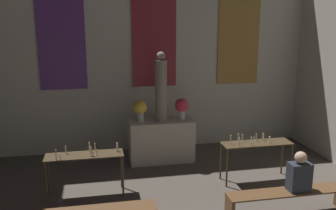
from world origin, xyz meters
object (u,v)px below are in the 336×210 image
(altar, at_px, (161,140))
(candle_rack_left, at_px, (85,160))
(candle_rack_right, at_px, (256,148))
(flower_vase_left, at_px, (140,109))
(statue, at_px, (161,89))
(person_seated, at_px, (299,174))
(flower_vase_right, at_px, (182,107))
(pew_back_right, at_px, (288,197))

(altar, xyz_separation_m, candle_rack_left, (-1.69, -1.43, 0.22))
(altar, bearing_deg, candle_rack_right, -40.29)
(altar, distance_m, flower_vase_left, 0.91)
(statue, distance_m, candle_rack_right, 2.42)
(statue, bearing_deg, person_seated, -57.05)
(flower_vase_left, distance_m, candle_rack_right, 2.65)
(candle_rack_right, bearing_deg, flower_vase_right, 130.29)
(flower_vase_right, xyz_separation_m, candle_rack_right, (1.21, -1.43, -0.57))
(flower_vase_right, xyz_separation_m, candle_rack_left, (-2.16, -1.43, -0.57))
(flower_vase_right, relative_size, pew_back_right, 0.23)
(person_seated, bearing_deg, pew_back_right, 180.00)
(candle_rack_left, bearing_deg, pew_back_right, -22.58)
(altar, relative_size, pew_back_right, 0.69)
(pew_back_right, bearing_deg, candle_rack_left, 157.42)
(candle_rack_left, xyz_separation_m, candle_rack_right, (3.37, -0.00, 0.00))
(pew_back_right, xyz_separation_m, person_seated, (0.18, -0.00, 0.41))
(statue, relative_size, candle_rack_right, 1.10)
(flower_vase_left, distance_m, candle_rack_left, 1.96)
(flower_vase_left, relative_size, candle_rack_left, 0.34)
(altar, bearing_deg, flower_vase_right, 0.00)
(statue, xyz_separation_m, candle_rack_right, (1.68, -1.43, -1.00))
(flower_vase_left, relative_size, candle_rack_right, 0.34)
(statue, bearing_deg, candle_rack_right, -40.29)
(altar, height_order, flower_vase_left, flower_vase_left)
(flower_vase_left, xyz_separation_m, pew_back_right, (2.12, -2.81, -0.95))
(statue, relative_size, person_seated, 2.27)
(candle_rack_left, relative_size, candle_rack_right, 1.00)
(altar, xyz_separation_m, candle_rack_right, (1.68, -1.43, 0.22))
(altar, bearing_deg, statue, 0.00)
(altar, relative_size, statue, 0.94)
(candle_rack_right, relative_size, person_seated, 2.07)
(statue, height_order, candle_rack_right, statue)
(candle_rack_left, distance_m, candle_rack_right, 3.37)
(flower_vase_left, distance_m, person_seated, 3.67)
(candle_rack_left, distance_m, pew_back_right, 3.63)
(pew_back_right, distance_m, person_seated, 0.44)
(flower_vase_right, bearing_deg, candle_rack_left, -146.54)
(statue, height_order, flower_vase_right, statue)
(altar, relative_size, person_seated, 2.13)
(altar, distance_m, statue, 1.22)
(person_seated, bearing_deg, altar, 122.95)
(candle_rack_right, distance_m, person_seated, 1.39)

